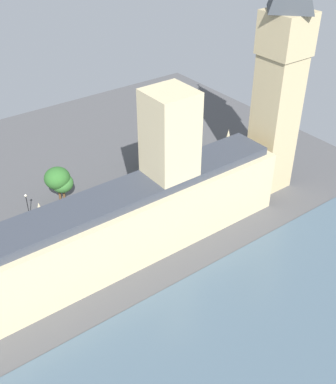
# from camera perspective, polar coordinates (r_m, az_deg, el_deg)

# --- Properties ---
(ground_plane) EXTENTS (143.67, 143.67, 0.00)m
(ground_plane) POSITION_cam_1_polar(r_m,az_deg,el_deg) (95.19, -7.02, -7.24)
(ground_plane) COLOR #4C4C4F
(river_thames) EXTENTS (38.45, 129.31, 0.25)m
(river_thames) POSITION_cam_1_polar(r_m,az_deg,el_deg) (76.67, 6.82, -20.70)
(river_thames) COLOR #475B6B
(river_thames) RESTS_ON ground
(parliament_building) EXTENTS (11.46, 73.67, 31.18)m
(parliament_building) POSITION_cam_1_polar(r_m,az_deg,el_deg) (89.24, -5.60, -3.34)
(parliament_building) COLOR #CCBA8E
(parliament_building) RESTS_ON ground
(clock_tower) EXTENTS (8.92, 8.92, 55.59)m
(clock_tower) POSITION_cam_1_polar(r_m,az_deg,el_deg) (104.45, 13.45, 14.36)
(clock_tower) COLOR tan
(clock_tower) RESTS_ON ground
(car_silver_near_tower) EXTENTS (2.00, 4.09, 1.74)m
(car_silver_near_tower) POSITION_cam_1_polar(r_m,az_deg,el_deg) (117.23, 1.81, 2.39)
(car_silver_near_tower) COLOR #B7B7BC
(car_silver_near_tower) RESTS_ON ground
(car_white_by_river_gate) EXTENTS (2.09, 4.83, 1.74)m
(car_white_by_river_gate) POSITION_cam_1_polar(r_m,az_deg,el_deg) (111.97, 0.78, 0.73)
(car_white_by_river_gate) COLOR silver
(car_white_by_river_gate) RESTS_ON ground
(car_dark_green_midblock) EXTENTS (2.13, 4.46, 1.74)m
(car_dark_green_midblock) POSITION_cam_1_polar(r_m,az_deg,el_deg) (105.81, -8.52, -1.93)
(car_dark_green_midblock) COLOR #19472D
(car_dark_green_midblock) RESTS_ON ground
(pedestrian_under_trees) EXTENTS (0.60, 0.49, 1.66)m
(pedestrian_under_trees) POSITION_cam_1_polar(r_m,az_deg,el_deg) (95.69, -13.61, -7.26)
(pedestrian_under_trees) COLOR navy
(pedestrian_under_trees) RESTS_ON ground
(pedestrian_kerbside) EXTENTS (0.57, 0.64, 1.51)m
(pedestrian_kerbside) POSITION_cam_1_polar(r_m,az_deg,el_deg) (98.22, -8.23, -5.32)
(pedestrian_kerbside) COLOR maroon
(pedestrian_kerbside) RESTS_ON ground
(plane_tree_opposite_hall) EXTENTS (5.68, 5.68, 9.18)m
(plane_tree_opposite_hall) POSITION_cam_1_polar(r_m,az_deg,el_deg) (106.68, -13.09, 1.61)
(plane_tree_opposite_hall) COLOR brown
(plane_tree_opposite_hall) RESTS_ON ground
(plane_tree_far_end) EXTENTS (4.88, 4.88, 7.52)m
(plane_tree_far_end) POSITION_cam_1_polar(r_m,az_deg,el_deg) (107.21, -12.51, 1.03)
(plane_tree_far_end) COLOR brown
(plane_tree_far_end) RESTS_ON ground
(plane_tree_leading) EXTENTS (6.09, 6.09, 10.17)m
(plane_tree_leading) POSITION_cam_1_polar(r_m,az_deg,el_deg) (115.59, -1.60, 5.71)
(plane_tree_leading) COLOR brown
(plane_tree_leading) RESTS_ON ground
(plane_tree_slot_10) EXTENTS (6.90, 6.90, 10.84)m
(plane_tree_slot_10) POSITION_cam_1_polar(r_m,az_deg,el_deg) (117.45, -1.59, 6.38)
(plane_tree_slot_10) COLOR brown
(plane_tree_slot_10) RESTS_ON ground
(street_lamp_slot_11) EXTENTS (0.56, 0.56, 6.19)m
(street_lamp_slot_11) POSITION_cam_1_polar(r_m,az_deg,el_deg) (105.03, -16.51, -1.12)
(street_lamp_slot_11) COLOR black
(street_lamp_slot_11) RESTS_ON ground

